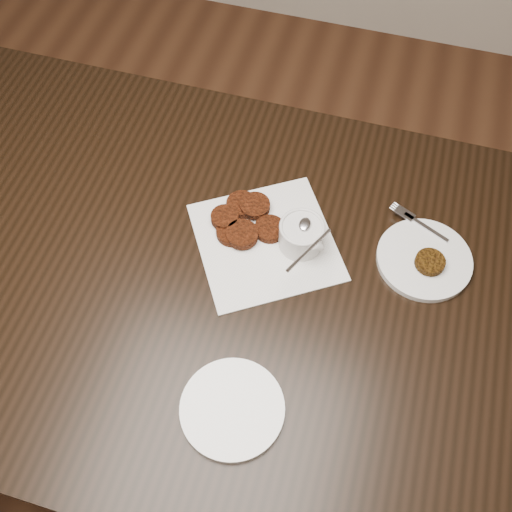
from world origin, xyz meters
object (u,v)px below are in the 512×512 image
(table, at_px, (188,336))
(plate_with_patty, at_px, (425,257))
(plate_empty, at_px, (232,409))
(napkin, at_px, (266,242))
(sauce_ramekin, at_px, (302,226))

(table, distance_m, plate_with_patty, 0.65)
(table, xyz_separation_m, plate_empty, (0.21, -0.26, 0.38))
(table, relative_size, napkin, 5.61)
(table, distance_m, plate_empty, 0.51)
(plate_with_patty, xyz_separation_m, plate_empty, (-0.28, -0.40, -0.01))
(plate_with_patty, bearing_deg, plate_empty, -125.19)
(table, bearing_deg, sauce_ramekin, 25.01)
(napkin, bearing_deg, plate_with_patty, 8.05)
(napkin, distance_m, plate_with_patty, 0.32)
(table, height_order, napkin, napkin)
(table, distance_m, napkin, 0.43)
(table, relative_size, sauce_ramekin, 12.13)
(napkin, relative_size, sauce_ramekin, 2.16)
(sauce_ramekin, xyz_separation_m, plate_with_patty, (0.25, 0.03, -0.05))
(napkin, bearing_deg, table, -150.53)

